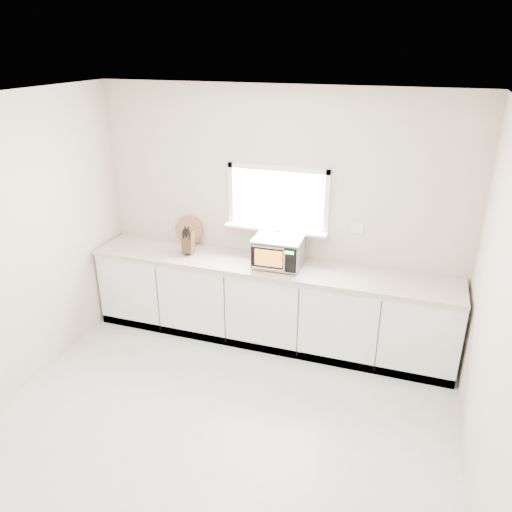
% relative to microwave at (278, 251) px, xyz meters
% --- Properties ---
extents(ground, '(4.00, 4.00, 0.00)m').
position_rel_microwave_xyz_m(ground, '(-0.10, -1.67, -1.08)').
color(ground, beige).
rests_on(ground, ground).
extents(back_wall, '(4.00, 0.17, 2.70)m').
position_rel_microwave_xyz_m(back_wall, '(-0.10, 0.33, 0.28)').
color(back_wall, beige).
rests_on(back_wall, ground).
extents(cabinets, '(3.92, 0.60, 0.88)m').
position_rel_microwave_xyz_m(cabinets, '(-0.10, 0.03, -0.64)').
color(cabinets, white).
rests_on(cabinets, ground).
extents(countertop, '(3.92, 0.64, 0.04)m').
position_rel_microwave_xyz_m(countertop, '(-0.10, 0.02, -0.18)').
color(countertop, '#C1B59F').
rests_on(countertop, cabinets).
extents(microwave, '(0.50, 0.41, 0.31)m').
position_rel_microwave_xyz_m(microwave, '(0.00, 0.00, 0.00)').
color(microwave, black).
rests_on(microwave, countertop).
extents(knife_block, '(0.15, 0.25, 0.33)m').
position_rel_microwave_xyz_m(knife_block, '(-1.02, 0.01, -0.02)').
color(knife_block, '#49331A').
rests_on(knife_block, countertop).
extents(cutting_board, '(0.33, 0.08, 0.33)m').
position_rel_microwave_xyz_m(cutting_board, '(-1.14, 0.27, 0.00)').
color(cutting_board, '#AC6342').
rests_on(cutting_board, countertop).
extents(coffee_grinder, '(0.13, 0.13, 0.22)m').
position_rel_microwave_xyz_m(coffee_grinder, '(0.10, 0.15, -0.06)').
color(coffee_grinder, '#B8BBC0').
rests_on(coffee_grinder, countertop).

